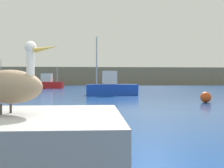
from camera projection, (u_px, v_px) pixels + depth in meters
The scene contains 6 objects.
hillside_backdrop at pixel (99, 76), 83.56m from camera, with size 140.00×11.76×5.85m, color #7F755B.
pier_dock at pixel (9, 150), 2.94m from camera, with size 2.72×2.08×0.87m, color #969696.
pelican at pixel (10, 86), 2.92m from camera, with size 1.19×0.83×0.86m.
fishing_boat_blue at pixel (111, 87), 21.98m from camera, with size 4.72×1.72×5.28m.
fishing_boat_red at pixel (48, 83), 42.72m from camera, with size 5.26×2.01×3.95m.
mooring_buoy at pixel (206, 97), 14.32m from camera, with size 0.64×0.64×0.64m, color #E54C19.
Camera 1 is at (-0.11, -2.95, 1.27)m, focal length 38.71 mm.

